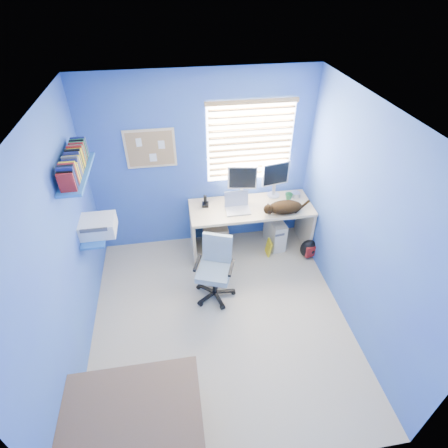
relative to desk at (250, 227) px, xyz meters
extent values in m
cube|color=tan|center=(-0.63, -1.26, -0.37)|extent=(3.00, 3.20, 0.00)
cube|color=white|center=(-0.63, -1.26, 2.13)|extent=(3.00, 3.20, 0.00)
cube|color=#4071BE|center=(-0.63, 0.34, 0.88)|extent=(3.00, 0.01, 2.50)
cube|color=#4071BE|center=(-0.63, -2.86, 0.88)|extent=(3.00, 0.01, 2.50)
cube|color=#4071BE|center=(-2.13, -1.26, 0.88)|extent=(0.01, 3.20, 2.50)
cube|color=#4071BE|center=(0.87, -1.26, 0.88)|extent=(0.01, 3.20, 2.50)
cube|color=#E3BC81|center=(0.00, 0.00, 0.00)|extent=(1.70, 0.65, 0.74)
cube|color=silver|center=(-0.20, -0.07, 0.48)|extent=(0.33, 0.26, 0.22)
cube|color=silver|center=(-0.10, 0.19, 0.64)|extent=(0.41, 0.19, 0.54)
cube|color=silver|center=(0.38, 0.22, 0.64)|extent=(0.42, 0.20, 0.54)
cube|color=black|center=(-0.62, 0.12, 0.45)|extent=(0.10, 0.12, 0.17)
imported|color=#2C8449|center=(0.56, 0.08, 0.42)|extent=(0.10, 0.09, 0.10)
cylinder|color=silver|center=(0.68, 0.15, 0.41)|extent=(0.13, 0.13, 0.07)
ellipsoid|color=black|center=(0.42, -0.20, 0.45)|extent=(0.49, 0.30, 0.17)
cube|color=beige|center=(0.39, 0.00, -0.14)|extent=(0.24, 0.46, 0.45)
cube|color=tan|center=(-0.50, 0.06, -0.17)|extent=(0.35, 0.28, 0.41)
cube|color=yellow|center=(0.25, -0.20, -0.25)|extent=(0.03, 0.17, 0.24)
ellipsoid|color=black|center=(0.80, -0.34, -0.22)|extent=(0.28, 0.24, 0.29)
cube|color=brown|center=(-1.55, -2.44, -0.10)|extent=(1.11, 0.79, 0.53)
cylinder|color=black|center=(-0.64, -0.86, -0.34)|extent=(0.63, 0.63, 0.06)
cylinder|color=black|center=(-0.64, -0.86, -0.15)|extent=(0.06, 0.06, 0.32)
cube|color=#ACBAC4|center=(-0.64, -0.86, 0.05)|extent=(0.51, 0.51, 0.08)
cube|color=#ACBAC4|center=(-0.57, -0.68, 0.28)|extent=(0.36, 0.18, 0.38)
cube|color=white|center=(0.02, 0.33, 1.18)|extent=(1.15, 0.01, 1.10)
cube|color=tan|center=(0.02, 0.30, 1.18)|extent=(1.10, 0.03, 1.00)
cube|color=#E3BC81|center=(-1.28, 0.33, 1.18)|extent=(0.64, 0.02, 0.52)
cube|color=tan|center=(-1.28, 0.32, 1.18)|extent=(0.58, 0.01, 0.46)
cube|color=blue|center=(-1.99, -0.51, 0.55)|extent=(0.26, 0.55, 0.03)
cube|color=silver|center=(-1.95, -0.51, 0.65)|extent=(0.42, 0.34, 0.18)
cube|color=blue|center=(-2.00, -0.51, 1.35)|extent=(0.24, 0.90, 0.03)
cube|color=navy|center=(-2.01, -0.51, 1.48)|extent=(0.15, 0.80, 0.22)
camera|label=1|loc=(-1.00, -3.87, 3.12)|focal=28.00mm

